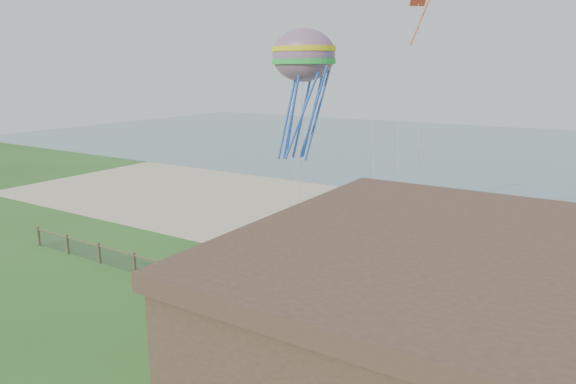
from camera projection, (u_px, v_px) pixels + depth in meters
name	position (u px, v px, depth m)	size (l,w,h in m)	color
ground	(176.00, 376.00, 19.03)	(160.00, 160.00, 0.00)	#2A521C
sand_beach	(393.00, 227.00, 37.13)	(72.00, 20.00, 0.02)	#C3AF8D
ocean	(505.00, 150.00, 73.33)	(160.00, 68.00, 0.02)	slate
chainlink_fence	(268.00, 302.00, 23.84)	(36.20, 0.20, 1.25)	#4F3D2C
picnic_table	(355.00, 345.00, 20.50)	(1.77, 1.33, 0.75)	brown
octopus_kite	(303.00, 93.00, 26.11)	(3.48, 2.45, 7.16)	#FC4A27
kite_red	(418.00, 10.00, 29.78)	(1.13, 0.70, 2.69)	red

